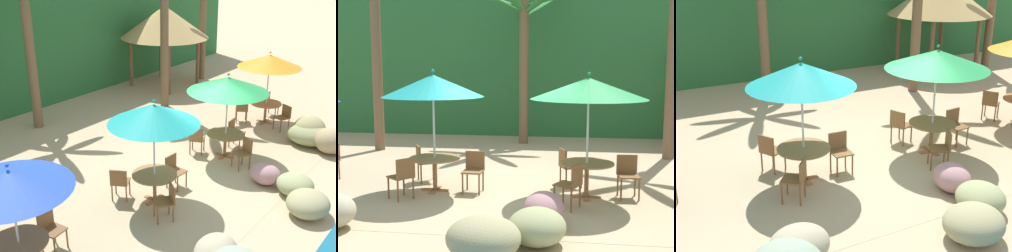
# 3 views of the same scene
# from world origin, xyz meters

# --- Properties ---
(ground_plane) EXTENTS (120.00, 120.00, 0.00)m
(ground_plane) POSITION_xyz_m (0.00, 0.00, 0.00)
(ground_plane) COLOR tan
(terrace_deck) EXTENTS (18.00, 5.20, 0.01)m
(terrace_deck) POSITION_xyz_m (0.00, 0.00, 0.00)
(terrace_deck) COLOR tan
(terrace_deck) RESTS_ON ground
(rock_seawall) EXTENTS (14.32, 3.60, 0.91)m
(rock_seawall) POSITION_xyz_m (0.87, -2.84, 0.37)
(rock_seawall) COLOR #AB7B82
(rock_seawall) RESTS_ON ground
(umbrella_teal) EXTENTS (2.16, 2.16, 2.63)m
(umbrella_teal) POSITION_xyz_m (-1.69, -0.14, 2.28)
(umbrella_teal) COLOR silver
(umbrella_teal) RESTS_ON ground
(dining_table_teal) EXTENTS (1.10, 1.10, 0.74)m
(dining_table_teal) POSITION_xyz_m (-1.69, -0.14, 0.61)
(dining_table_teal) COLOR olive
(dining_table_teal) RESTS_ON ground
(chair_teal_seaward) EXTENTS (0.44, 0.45, 0.87)m
(chair_teal_seaward) POSITION_xyz_m (-0.84, -0.09, 0.51)
(chair_teal_seaward) COLOR brown
(chair_teal_seaward) RESTS_ON ground
(chair_teal_inland) EXTENTS (0.58, 0.58, 0.87)m
(chair_teal_inland) POSITION_xyz_m (-2.19, 0.56, 0.51)
(chair_teal_inland) COLOR brown
(chair_teal_inland) RESTS_ON ground
(chair_teal_left) EXTENTS (0.59, 0.59, 0.87)m
(chair_teal_left) POSITION_xyz_m (-2.13, -0.87, 0.51)
(chair_teal_left) COLOR brown
(chair_teal_left) RESTS_ON ground
(umbrella_green) EXTENTS (2.35, 2.35, 2.57)m
(umbrella_green) POSITION_xyz_m (1.55, -0.20, 2.25)
(umbrella_green) COLOR silver
(umbrella_green) RESTS_ON ground
(dining_table_green) EXTENTS (1.10, 1.10, 0.74)m
(dining_table_green) POSITION_xyz_m (1.55, -0.20, 0.61)
(dining_table_green) COLOR olive
(dining_table_green) RESTS_ON ground
(chair_green_seaward) EXTENTS (0.45, 0.46, 0.87)m
(chair_green_seaward) POSITION_xyz_m (2.39, -0.04, 0.51)
(chair_green_seaward) COLOR brown
(chair_green_seaward) RESTS_ON ground
(chair_green_inland) EXTENTS (0.55, 0.55, 0.87)m
(chair_green_inland) POSITION_xyz_m (1.15, 0.56, 0.51)
(chair_green_inland) COLOR brown
(chair_green_inland) RESTS_ON ground
(chair_green_left) EXTENTS (0.57, 0.57, 0.87)m
(chair_green_left) POSITION_xyz_m (1.24, -1.00, 0.51)
(chair_green_left) COLOR brown
(chair_green_left) RESTS_ON ground
(chair_orange_inland) EXTENTS (0.59, 0.58, 0.87)m
(chair_orange_inland) POSITION_xyz_m (4.35, 0.78, 0.51)
(chair_orange_inland) COLOR brown
(chair_orange_inland) RESTS_ON ground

